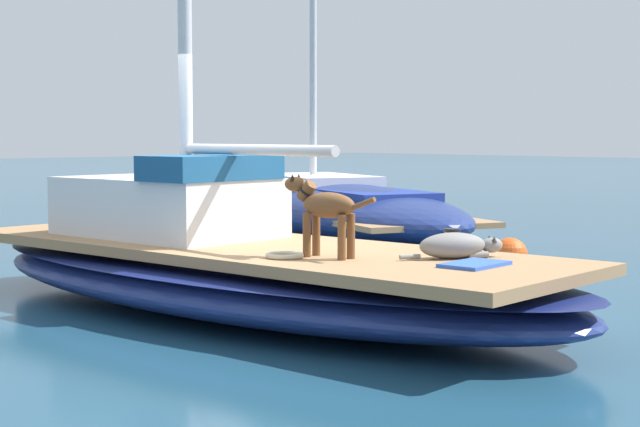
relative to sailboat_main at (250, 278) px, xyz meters
The scene contains 10 objects.
ground_plane 0.34m from the sailboat_main, ahead, with size 120.00×120.00×0.00m, color navy.
sailboat_main is the anchor object (origin of this frame).
cabin_house 1.30m from the sailboat_main, 96.85° to the left, with size 1.64×2.36×0.84m.
dog_grey 2.17m from the sailboat_main, 73.51° to the right, with size 0.91×0.48×0.22m.
dog_brown 1.46m from the sailboat_main, 97.97° to the right, with size 0.32×0.93×0.70m.
deck_winch 2.00m from the sailboat_main, 62.13° to the right, with size 0.16×0.16×0.21m.
coiled_rope 1.19m from the sailboat_main, 113.19° to the right, with size 0.32×0.32×0.04m, color beige.
deck_towel 2.51m from the sailboat_main, 82.44° to the right, with size 0.56×0.36×0.03m, color blue.
moored_boat_starboard_side 7.12m from the sailboat_main, 40.65° to the left, with size 4.96×8.25×6.03m.
mooring_buoy 4.04m from the sailboat_main, ahead, with size 0.44×0.44×0.44m, color #E55119.
Camera 1 is at (-5.84, -7.42, 1.70)m, focal length 55.85 mm.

